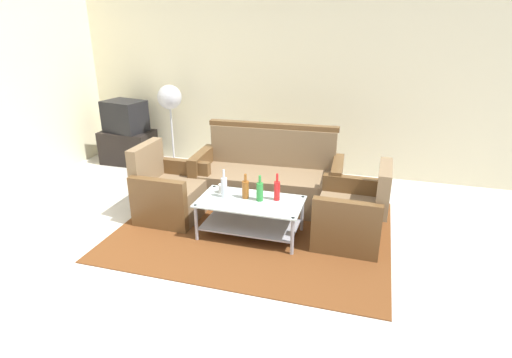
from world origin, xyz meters
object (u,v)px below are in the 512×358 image
at_px(armchair_left, 170,193).
at_px(pedestal_fan, 170,102).
at_px(couch, 268,180).
at_px(tv_stand, 129,147).
at_px(coffee_table, 250,213).
at_px(bottle_red, 277,190).
at_px(television, 125,116).
at_px(bottle_green, 260,191).
at_px(bottle_clear, 224,187).
at_px(armchair_right, 352,216).
at_px(bottle_brown, 245,189).
at_px(cup, 222,189).

relative_size(armchair_left, pedestal_fan, 0.67).
height_order(couch, tv_stand, couch).
xyz_separation_m(couch, tv_stand, (-2.54, 0.88, -0.06)).
height_order(coffee_table, bottle_red, bottle_red).
bearing_deg(television, coffee_table, 157.45).
height_order(coffee_table, bottle_green, bottle_green).
xyz_separation_m(couch, bottle_clear, (-0.26, -0.84, 0.21)).
relative_size(tv_stand, television, 1.18).
height_order(bottle_red, television, television).
height_order(armchair_right, bottle_brown, armchair_right).
height_order(armchair_left, bottle_green, armchair_left).
height_order(couch, bottle_brown, couch).
bearing_deg(bottle_red, coffee_table, -158.65).
relative_size(armchair_left, tv_stand, 1.06).
bearing_deg(coffee_table, tv_stand, 145.95).
height_order(cup, television, television).
bearing_deg(coffee_table, bottle_brown, 140.54).
height_order(bottle_red, bottle_green, bottle_red).
xyz_separation_m(bottle_red, bottle_brown, (-0.33, -0.04, -0.01)).
relative_size(bottle_brown, television, 0.40).
bearing_deg(armchair_left, bottle_green, 82.70).
distance_m(armchair_left, pedestal_fan, 1.92).
relative_size(bottle_red, bottle_clear, 0.95).
bearing_deg(cup, bottle_brown, -11.87).
bearing_deg(armchair_left, armchair_right, 90.59).
xyz_separation_m(bottle_red, cup, (-0.62, 0.02, -0.06)).
xyz_separation_m(armchair_left, television, (-1.54, 1.55, 0.47)).
bearing_deg(couch, armchair_right, 145.64).
relative_size(armchair_right, television, 1.26).
xyz_separation_m(couch, bottle_green, (0.13, -0.82, 0.20)).
bearing_deg(bottle_green, bottle_brown, 173.32).
distance_m(couch, pedestal_fan, 2.12).
relative_size(armchair_right, bottle_red, 2.88).
relative_size(bottle_red, tv_stand, 0.37).
distance_m(couch, bottle_green, 0.86).
bearing_deg(couch, cup, 64.07).
relative_size(cup, pedestal_fan, 0.08).
relative_size(coffee_table, bottle_green, 3.94).
bearing_deg(bottle_green, bottle_red, 20.66).
xyz_separation_m(coffee_table, cup, (-0.36, 0.12, 0.19)).
height_order(bottle_green, tv_stand, bottle_green).
relative_size(couch, bottle_brown, 6.77).
relative_size(bottle_clear, bottle_green, 1.11).
distance_m(bottle_green, cup, 0.46).
relative_size(coffee_table, bottle_red, 3.73).
xyz_separation_m(bottle_clear, tv_stand, (-2.29, 1.73, -0.27)).
xyz_separation_m(armchair_left, pedestal_fan, (-0.77, 1.60, 0.73)).
bearing_deg(cup, couch, 66.90).
relative_size(cup, tv_stand, 0.12).
distance_m(armchair_left, bottle_clear, 0.80).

